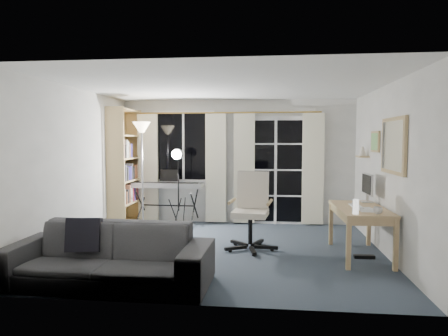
# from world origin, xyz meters

# --- Properties ---
(floor) EXTENTS (4.50, 4.00, 0.02)m
(floor) POSITION_xyz_m (0.00, 0.00, -0.01)
(floor) COLOR #333D4A
(floor) RESTS_ON ground
(window) EXTENTS (1.20, 0.08, 1.40)m
(window) POSITION_xyz_m (-1.05, 1.97, 1.50)
(window) COLOR white
(window) RESTS_ON floor
(french_door) EXTENTS (1.32, 0.09, 2.11)m
(french_door) POSITION_xyz_m (0.75, 1.97, 1.03)
(french_door) COLOR white
(french_door) RESTS_ON floor
(curtains) EXTENTS (3.60, 0.07, 2.13)m
(curtains) POSITION_xyz_m (-0.14, 1.88, 1.09)
(curtains) COLOR gold
(curtains) RESTS_ON floor
(bookshelf) EXTENTS (0.36, 1.03, 2.21)m
(bookshelf) POSITION_xyz_m (-2.13, 1.49, 1.05)
(bookshelf) COLOR tan
(bookshelf) RESTS_ON floor
(torchiere_lamp) EXTENTS (0.36, 0.36, 1.94)m
(torchiere_lamp) POSITION_xyz_m (-1.60, 1.02, 1.56)
(torchiere_lamp) COLOR #B2B2B7
(torchiere_lamp) RESTS_ON floor
(keyboard_piano) EXTENTS (1.37, 0.69, 0.98)m
(keyboard_piano) POSITION_xyz_m (-1.31, 1.70, 0.74)
(keyboard_piano) COLOR black
(keyboard_piano) RESTS_ON floor
(studio_light) EXTENTS (0.27, 0.30, 1.50)m
(studio_light) POSITION_xyz_m (-1.02, 1.27, 1.20)
(studio_light) COLOR black
(studio_light) RESTS_ON floor
(office_chair) EXTENTS (0.78, 0.79, 1.15)m
(office_chair) POSITION_xyz_m (0.36, 0.20, 0.68)
(office_chair) COLOR black
(office_chair) RESTS_ON floor
(desk) EXTENTS (0.67, 1.31, 0.69)m
(desk) POSITION_xyz_m (1.88, -0.11, 0.61)
(desk) COLOR tan
(desk) RESTS_ON floor
(monitor) EXTENTS (0.17, 0.50, 0.43)m
(monitor) POSITION_xyz_m (2.08, 0.34, 0.95)
(monitor) COLOR silver
(monitor) RESTS_ON desk
(desk_clutter) EXTENTS (0.40, 0.79, 0.88)m
(desk_clutter) POSITION_xyz_m (1.82, -0.33, 0.54)
(desk_clutter) COLOR white
(desk_clutter) RESTS_ON desk
(mug) EXTENTS (0.12, 0.09, 0.11)m
(mug) POSITION_xyz_m (1.98, -0.61, 0.75)
(mug) COLOR silver
(mug) RESTS_ON desk
(wall_mirror) EXTENTS (0.04, 0.94, 0.74)m
(wall_mirror) POSITION_xyz_m (2.22, -0.35, 1.55)
(wall_mirror) COLOR tan
(wall_mirror) RESTS_ON floor
(framed_print) EXTENTS (0.03, 0.42, 0.32)m
(framed_print) POSITION_xyz_m (2.23, 0.55, 1.60)
(framed_print) COLOR tan
(framed_print) RESTS_ON floor
(wall_shelf) EXTENTS (0.16, 0.30, 0.18)m
(wall_shelf) POSITION_xyz_m (2.16, 1.05, 1.41)
(wall_shelf) COLOR tan
(wall_shelf) RESTS_ON floor
(sofa) EXTENTS (2.33, 0.75, 0.90)m
(sofa) POSITION_xyz_m (-1.19, -1.55, 0.45)
(sofa) COLOR #313033
(sofa) RESTS_ON floor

